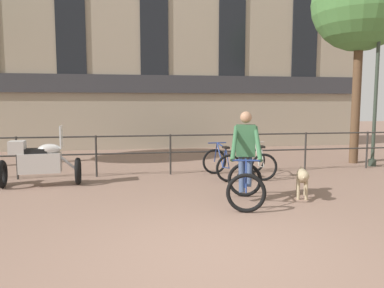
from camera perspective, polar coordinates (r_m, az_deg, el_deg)
ground_plane at (r=4.87m, az=3.79°, el=-16.18°), size 60.00×60.00×0.00m
canal_railing at (r=9.70m, az=-3.32°, el=-0.53°), size 15.05×0.05×1.05m
building_facade at (r=15.74m, az=-5.88°, el=18.27°), size 18.00×0.72×10.31m
cyclist_with_bike at (r=7.04m, az=8.15°, el=-2.73°), size 0.98×1.31×1.70m
dog at (r=7.61m, az=16.48°, el=-4.82°), size 0.50×1.00×0.61m
parked_motorcycle at (r=9.00m, az=-22.21°, el=-2.47°), size 1.75×0.73×1.35m
parked_bicycle_near_lamp at (r=9.32m, az=4.52°, el=-2.99°), size 0.77×1.17×0.86m
parked_bicycle_mid_left at (r=9.60m, az=10.06°, el=-2.80°), size 0.75×1.16×0.86m
street_lamp at (r=12.15m, az=26.30°, el=8.61°), size 0.28×0.28×4.43m
tree_canalside_right at (r=12.89m, az=24.32°, el=18.94°), size 2.86×2.86×6.26m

